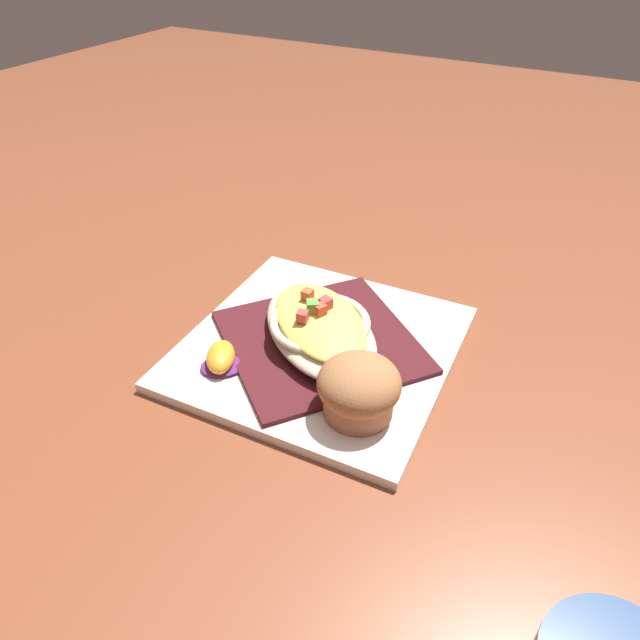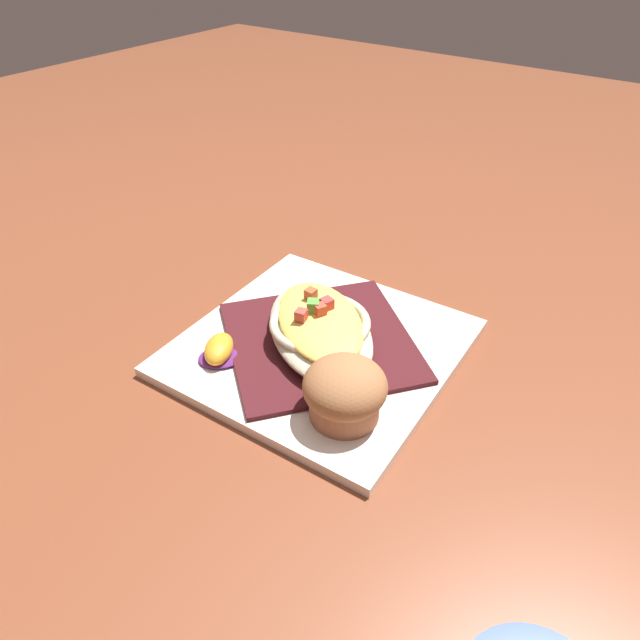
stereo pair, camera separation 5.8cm
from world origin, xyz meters
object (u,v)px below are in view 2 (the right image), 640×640
muffin (345,391)px  orange_garnish (220,351)px  square_plate (320,347)px  gratin_dish (320,326)px

muffin → orange_garnish: (-0.01, 0.14, -0.02)m
muffin → orange_garnish: muffin is taller
square_plate → orange_garnish: (-0.08, 0.07, 0.01)m
square_plate → gratin_dish: gratin_dish is taller
square_plate → orange_garnish: bearing=138.5°
muffin → orange_garnish: 0.15m
square_plate → muffin: (-0.07, -0.08, 0.03)m
square_plate → orange_garnish: size_ratio=4.41×
square_plate → gratin_dish: (0.00, 0.00, 0.03)m
muffin → orange_garnish: bearing=93.0°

